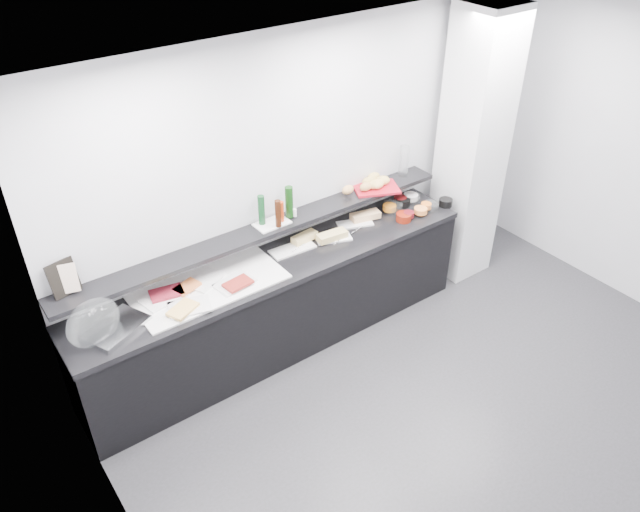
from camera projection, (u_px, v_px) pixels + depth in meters
ground at (475, 426)px, 4.89m from camera, size 5.00×5.00×0.00m
back_wall at (325, 178)px, 5.47m from camera, size 5.00×0.02×2.70m
ceiling at (545, 91)px, 3.37m from camera, size 5.00×5.00×0.00m
column at (472, 149)px, 5.96m from camera, size 0.50×0.50×2.70m
buffet_cabinet at (280, 307)px, 5.45m from camera, size 3.60×0.60×0.85m
counter_top at (278, 265)px, 5.20m from camera, size 3.62×0.62×0.05m
wall_shelf at (266, 230)px, 5.17m from camera, size 3.60×0.25×0.04m
cloche_base at (116, 328)px, 4.46m from camera, size 0.51×0.44×0.04m
cloche_dome at (93, 323)px, 4.35m from camera, size 0.49×0.42×0.34m
linen_runner at (209, 286)px, 4.90m from camera, size 1.20×0.57×0.01m
platter_meat_a at (163, 297)px, 4.76m from camera, size 0.37×0.28×0.01m
food_meat_a at (167, 293)px, 4.77m from camera, size 0.28×0.21×0.02m
platter_salmon at (206, 280)px, 4.94m from camera, size 0.34×0.30×0.01m
food_salmon at (187, 287)px, 4.83m from camera, size 0.23×0.19×0.02m
platter_cheese at (190, 307)px, 4.66m from camera, size 0.36×0.29×0.01m
food_cheese at (183, 309)px, 4.61m from camera, size 0.26×0.22×0.02m
platter_meat_b at (235, 283)px, 4.91m from camera, size 0.34×0.26×0.01m
food_meat_b at (238, 283)px, 4.87m from camera, size 0.24×0.17×0.02m
sandwich_plate_left at (292, 249)px, 5.33m from camera, size 0.40×0.19×0.01m
sandwich_food_left at (304, 237)px, 5.42m from camera, size 0.25×0.12×0.06m
tongs_left at (298, 248)px, 5.33m from camera, size 0.16×0.05×0.01m
sandwich_plate_mid at (334, 238)px, 5.47m from camera, size 0.34×0.23×0.01m
sandwich_food_mid at (332, 236)px, 5.44m from camera, size 0.28×0.13×0.06m
tongs_mid at (338, 241)px, 5.42m from camera, size 0.15×0.06×0.01m
sandwich_plate_right at (355, 224)px, 5.68m from camera, size 0.35×0.25×0.01m
sandwich_food_right at (365, 216)px, 5.72m from camera, size 0.29×0.16×0.06m
tongs_right at (357, 230)px, 5.57m from camera, size 0.16×0.04×0.01m
bowl_glass_fruit at (393, 207)px, 5.87m from camera, size 0.24×0.24×0.07m
fill_glass_fruit at (390, 207)px, 5.84m from camera, size 0.16×0.16×0.05m
bowl_black_jam at (403, 202)px, 5.95m from camera, size 0.16×0.16×0.07m
fill_black_jam at (400, 199)px, 5.97m from camera, size 0.14×0.14×0.05m
bowl_glass_cream at (410, 198)px, 6.02m from camera, size 0.18×0.18×0.07m
fill_glass_cream at (411, 197)px, 6.02m from camera, size 0.17×0.17×0.05m
bowl_red_jam at (404, 217)px, 5.72m from camera, size 0.18×0.18×0.07m
fill_red_jam at (409, 214)px, 5.74m from camera, size 0.10×0.10×0.05m
bowl_glass_salmon at (431, 206)px, 5.88m from camera, size 0.18×0.18×0.07m
fill_glass_salmon at (421, 210)px, 5.80m from camera, size 0.17×0.17×0.05m
bowl_black_fruit at (446, 202)px, 5.95m from camera, size 0.15×0.15×0.07m
fill_black_fruit at (426, 206)px, 5.87m from camera, size 0.11×0.11×0.05m
framed_print at (63, 278)px, 4.36m from camera, size 0.22×0.11×0.26m
print_art at (66, 279)px, 4.35m from camera, size 0.17×0.09×0.22m
condiment_tray at (272, 224)px, 5.20m from camera, size 0.30×0.19×0.01m
bottle_green_a at (261, 210)px, 5.12m from camera, size 0.07×0.07×0.26m
bottle_brown at (278, 214)px, 5.09m from camera, size 0.06×0.06×0.24m
bottle_green_b at (289, 202)px, 5.21m from camera, size 0.07×0.07×0.28m
bottle_hot at (281, 212)px, 5.17m from camera, size 0.06×0.06×0.18m
shaker_salt at (290, 212)px, 5.28m from camera, size 0.04×0.04×0.07m
shaker_pepper at (295, 213)px, 5.27m from camera, size 0.04×0.04×0.07m
bread_tray at (376, 188)px, 5.71m from camera, size 0.48×0.42×0.02m
bread_roll_nw at (348, 190)px, 5.58m from camera, size 0.13×0.10×0.08m
bread_roll_n at (370, 181)px, 5.71m from camera, size 0.16×0.13×0.08m
bread_roll_ne at (374, 177)px, 5.79m from camera, size 0.13×0.09×0.08m
bread_roll_sw at (366, 187)px, 5.62m from camera, size 0.13×0.09×0.08m
bread_roll_s at (378, 184)px, 5.67m from camera, size 0.17×0.14×0.08m
bread_roll_se at (383, 181)px, 5.72m from camera, size 0.15×0.13×0.08m
bread_roll_midw at (374, 185)px, 5.66m from camera, size 0.13×0.08×0.08m
bread_roll_mide at (382, 180)px, 5.73m from camera, size 0.16×0.11×0.08m
carafe at (404, 161)px, 5.86m from camera, size 0.11×0.11×0.30m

